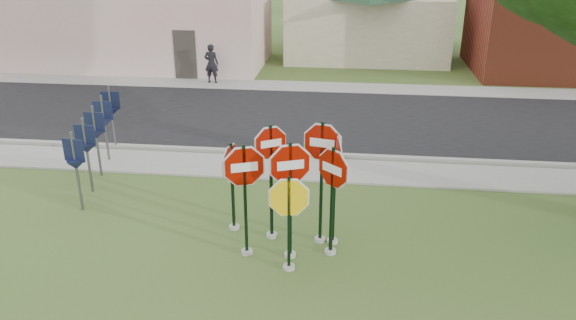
# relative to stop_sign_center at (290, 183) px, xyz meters

# --- Properties ---
(ground) EXTENTS (120.00, 120.00, 0.00)m
(ground) POSITION_rel_stop_sign_center_xyz_m (-0.23, -1.01, -1.68)
(ground) COLOR #345520
(ground) RESTS_ON ground
(sidewalk_near) EXTENTS (60.00, 1.60, 0.06)m
(sidewalk_near) POSITION_rel_stop_sign_center_xyz_m (-0.23, 4.49, -1.65)
(sidewalk_near) COLOR gray
(sidewalk_near) RESTS_ON ground
(road) EXTENTS (60.00, 7.00, 0.04)m
(road) POSITION_rel_stop_sign_center_xyz_m (-0.23, 8.99, -1.66)
(road) COLOR black
(road) RESTS_ON ground
(sidewalk_far) EXTENTS (60.00, 1.60, 0.06)m
(sidewalk_far) POSITION_rel_stop_sign_center_xyz_m (-0.23, 13.29, -1.65)
(sidewalk_far) COLOR gray
(sidewalk_far) RESTS_ON ground
(curb) EXTENTS (60.00, 0.20, 0.14)m
(curb) POSITION_rel_stop_sign_center_xyz_m (-0.23, 5.49, -1.61)
(curb) COLOR gray
(curb) RESTS_ON ground
(stop_sign_center) EXTENTS (1.09, 0.45, 2.66)m
(stop_sign_center) POSITION_rel_stop_sign_center_xyz_m (0.00, 0.00, 0.00)
(stop_sign_center) COLOR #9F9C94
(stop_sign_center) RESTS_ON ground
(stop_sign_yellow) EXTENTS (1.09, 0.24, 2.14)m
(stop_sign_yellow) POSITION_rel_stop_sign_center_xyz_m (0.03, -0.46, -0.41)
(stop_sign_yellow) COLOR #9F9C94
(stop_sign_yellow) RESTS_ON ground
(stop_sign_left) EXTENTS (1.09, 0.44, 2.57)m
(stop_sign_left) POSITION_rel_stop_sign_center_xyz_m (-0.91, 0.00, -0.07)
(stop_sign_left) COLOR #9F9C94
(stop_sign_left) RESTS_ON ground
(stop_sign_right) EXTENTS (0.84, 0.77, 2.50)m
(stop_sign_right) POSITION_rel_stop_sign_center_xyz_m (0.83, 0.22, -0.13)
(stop_sign_right) COLOR #9F9C94
(stop_sign_right) RESTS_ON ground
(stop_sign_back_right) EXTENTS (1.09, 0.25, 2.86)m
(stop_sign_back_right) POSITION_rel_stop_sign_center_xyz_m (0.58, 0.69, 0.14)
(stop_sign_back_right) COLOR #9F9C94
(stop_sign_back_right) RESTS_ON ground
(stop_sign_back_left) EXTENTS (0.86, 0.52, 2.71)m
(stop_sign_back_left) POSITION_rel_stop_sign_center_xyz_m (-0.49, 0.75, -0.00)
(stop_sign_back_left) COLOR #9F9C94
(stop_sign_back_left) RESTS_ON ground
(stop_sign_far_right) EXTENTS (0.35, 0.94, 2.63)m
(stop_sign_far_right) POSITION_rel_stop_sign_center_xyz_m (0.85, 0.65, -0.06)
(stop_sign_far_right) COLOR #9F9C94
(stop_sign_far_right) RESTS_ON ground
(stop_sign_far_left) EXTENTS (0.32, 1.09, 2.19)m
(stop_sign_far_left) POSITION_rel_stop_sign_center_xyz_m (-1.39, 1.01, -0.36)
(stop_sign_far_left) COLOR #9F9C94
(stop_sign_far_left) RESTS_ON ground
(route_sign_row) EXTENTS (1.43, 4.63, 2.00)m
(route_sign_row) POSITION_rel_stop_sign_center_xyz_m (-5.63, 3.49, -0.46)
(route_sign_row) COLOR #59595E
(route_sign_row) RESTS_ON ground
(building_stucco) EXTENTS (12.20, 6.20, 4.20)m
(building_stucco) POSITION_rel_stop_sign_center_xyz_m (-9.23, 16.99, 0.47)
(building_stucco) COLOR beige
(building_stucco) RESTS_ON ground
(pedestrian) EXTENTS (0.64, 0.44, 1.68)m
(pedestrian) POSITION_rel_stop_sign_center_xyz_m (-4.92, 13.43, -0.78)
(pedestrian) COLOR black
(pedestrian) RESTS_ON sidewalk_far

